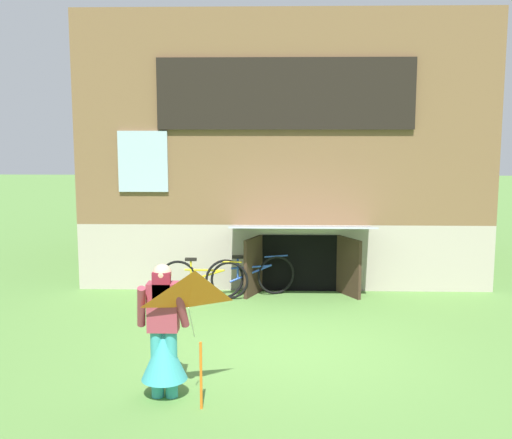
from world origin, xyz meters
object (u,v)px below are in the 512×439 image
at_px(person, 164,342).
at_px(bicycle_blue, 251,276).
at_px(kite, 196,304).
at_px(bicycle_yellow, 204,279).

height_order(person, bicycle_blue, person).
bearing_deg(person, kite, -49.60).
bearing_deg(bicycle_blue, kite, -114.49).
distance_m(kite, bicycle_yellow, 4.73).
height_order(bicycle_blue, bicycle_yellow, bicycle_blue).
distance_m(bicycle_blue, bicycle_yellow, 0.84).
bearing_deg(bicycle_blue, bicycle_yellow, 170.82).
bearing_deg(bicycle_yellow, person, -85.81).
bearing_deg(person, bicycle_blue, 77.14).
xyz_separation_m(person, kite, (0.42, -0.46, 0.58)).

